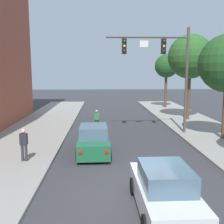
{
  "coord_description": "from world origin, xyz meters",
  "views": [
    {
      "loc": [
        -1.52,
        -9.37,
        4.56
      ],
      "look_at": [
        -0.83,
        7.38,
        2.0
      ],
      "focal_mm": 42.2,
      "sensor_mm": 36.0,
      "label": 1
    }
  ],
  "objects_px": {
    "car_lead_green": "(94,141)",
    "car_following_white": "(164,191)",
    "street_tree_farthest": "(166,66)",
    "street_tree_third": "(190,57)",
    "traffic_signal_mast": "(165,61)",
    "pedestrian_sidewalk_left_walker": "(24,143)",
    "pedestrian_crossing_road": "(97,119)"
  },
  "relations": [
    {
      "from": "traffic_signal_mast",
      "to": "street_tree_third",
      "type": "height_order",
      "value": "street_tree_third"
    },
    {
      "from": "car_lead_green",
      "to": "pedestrian_crossing_road",
      "type": "relative_size",
      "value": 2.61
    },
    {
      "from": "pedestrian_crossing_road",
      "to": "pedestrian_sidewalk_left_walker",
      "type": "bearing_deg",
      "value": -115.03
    },
    {
      "from": "car_following_white",
      "to": "pedestrian_crossing_road",
      "type": "relative_size",
      "value": 2.6
    },
    {
      "from": "car_lead_green",
      "to": "car_following_white",
      "type": "height_order",
      "value": "same"
    },
    {
      "from": "traffic_signal_mast",
      "to": "car_following_white",
      "type": "distance_m",
      "value": 11.97
    },
    {
      "from": "pedestrian_sidewalk_left_walker",
      "to": "pedestrian_crossing_road",
      "type": "bearing_deg",
      "value": 64.97
    },
    {
      "from": "car_lead_green",
      "to": "pedestrian_sidewalk_left_walker",
      "type": "distance_m",
      "value": 3.8
    },
    {
      "from": "car_following_white",
      "to": "street_tree_third",
      "type": "height_order",
      "value": "street_tree_third"
    },
    {
      "from": "pedestrian_sidewalk_left_walker",
      "to": "pedestrian_crossing_road",
      "type": "xyz_separation_m",
      "value": [
        3.48,
        7.46,
        -0.15
      ]
    },
    {
      "from": "street_tree_third",
      "to": "street_tree_farthest",
      "type": "relative_size",
      "value": 1.19
    },
    {
      "from": "traffic_signal_mast",
      "to": "street_tree_farthest",
      "type": "bearing_deg",
      "value": 75.57
    },
    {
      "from": "car_following_white",
      "to": "street_tree_farthest",
      "type": "xyz_separation_m",
      "value": [
        6.01,
        24.54,
        4.51
      ]
    },
    {
      "from": "street_tree_third",
      "to": "street_tree_farthest",
      "type": "height_order",
      "value": "street_tree_third"
    },
    {
      "from": "car_following_white",
      "to": "street_tree_third",
      "type": "distance_m",
      "value": 18.08
    },
    {
      "from": "pedestrian_crossing_road",
      "to": "traffic_signal_mast",
      "type": "bearing_deg",
      "value": -17.47
    },
    {
      "from": "traffic_signal_mast",
      "to": "car_following_white",
      "type": "xyz_separation_m",
      "value": [
        -2.47,
        -10.77,
        -4.59
      ]
    },
    {
      "from": "car_following_white",
      "to": "street_tree_third",
      "type": "xyz_separation_m",
      "value": [
        6.12,
        16.2,
        5.21
      ]
    },
    {
      "from": "pedestrian_crossing_road",
      "to": "street_tree_third",
      "type": "distance_m",
      "value": 10.62
    },
    {
      "from": "pedestrian_sidewalk_left_walker",
      "to": "pedestrian_crossing_road",
      "type": "height_order",
      "value": "pedestrian_sidewalk_left_walker"
    },
    {
      "from": "traffic_signal_mast",
      "to": "pedestrian_crossing_road",
      "type": "relative_size",
      "value": 4.57
    },
    {
      "from": "street_tree_farthest",
      "to": "car_following_white",
      "type": "bearing_deg",
      "value": -103.77
    },
    {
      "from": "street_tree_third",
      "to": "car_lead_green",
      "type": "bearing_deg",
      "value": -131.53
    },
    {
      "from": "car_lead_green",
      "to": "street_tree_third",
      "type": "xyz_separation_m",
      "value": [
        8.59,
        9.7,
        5.21
      ]
    },
    {
      "from": "pedestrian_crossing_road",
      "to": "street_tree_farthest",
      "type": "height_order",
      "value": "street_tree_farthest"
    },
    {
      "from": "car_lead_green",
      "to": "street_tree_farthest",
      "type": "distance_m",
      "value": 20.44
    },
    {
      "from": "car_lead_green",
      "to": "street_tree_farthest",
      "type": "height_order",
      "value": "street_tree_farthest"
    },
    {
      "from": "traffic_signal_mast",
      "to": "street_tree_third",
      "type": "xyz_separation_m",
      "value": [
        3.65,
        5.43,
        0.62
      ]
    },
    {
      "from": "traffic_signal_mast",
      "to": "pedestrian_sidewalk_left_walker",
      "type": "height_order",
      "value": "traffic_signal_mast"
    },
    {
      "from": "car_lead_green",
      "to": "street_tree_third",
      "type": "bearing_deg",
      "value": 48.47
    },
    {
      "from": "traffic_signal_mast",
      "to": "pedestrian_crossing_road",
      "type": "xyz_separation_m",
      "value": [
        -4.87,
        1.53,
        -4.4
      ]
    },
    {
      "from": "car_following_white",
      "to": "street_tree_farthest",
      "type": "distance_m",
      "value": 25.67
    }
  ]
}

